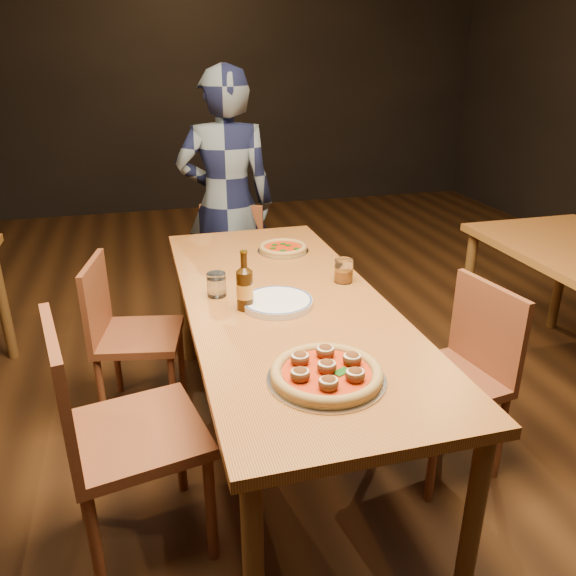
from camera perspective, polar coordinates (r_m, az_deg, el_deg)
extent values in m
plane|color=black|center=(2.70, -0.29, -15.82)|extent=(9.00, 9.00, 0.00)
plane|color=black|center=(6.57, -11.20, 20.73)|extent=(7.00, 0.00, 7.00)
cube|color=maroon|center=(2.32, -0.32, -1.59)|extent=(0.80, 2.00, 0.04)
cylinder|color=brown|center=(1.74, -3.50, -27.18)|extent=(0.06, 0.06, 0.71)
cylinder|color=brown|center=(3.27, -10.35, -1.64)|extent=(0.06, 0.06, 0.71)
cylinder|color=brown|center=(1.94, 18.18, -21.98)|extent=(0.06, 0.06, 0.71)
cylinder|color=brown|center=(3.38, 1.16, -0.42)|extent=(0.06, 0.06, 0.71)
cylinder|color=brown|center=(3.64, -27.00, -1.34)|extent=(0.06, 0.06, 0.71)
cylinder|color=brown|center=(3.62, 17.75, 0.06)|extent=(0.06, 0.06, 0.71)
cylinder|color=brown|center=(4.02, 25.97, 1.04)|extent=(0.06, 0.06, 0.71)
cylinder|color=#B7B7BF|center=(1.77, 3.92, -9.19)|extent=(0.37, 0.37, 0.01)
cylinder|color=tan|center=(1.76, 3.93, -8.83)|extent=(0.35, 0.35, 0.02)
torus|color=tan|center=(1.76, 3.94, -8.56)|extent=(0.35, 0.35, 0.03)
cylinder|color=#B2390A|center=(1.75, 3.94, -8.50)|extent=(0.28, 0.28, 0.00)
cylinder|color=#B7B7BF|center=(2.88, -0.51, 3.82)|extent=(0.26, 0.26, 0.01)
cylinder|color=tan|center=(2.87, -0.51, 4.01)|extent=(0.24, 0.24, 0.02)
torus|color=tan|center=(2.87, -0.51, 4.16)|extent=(0.24, 0.24, 0.03)
cylinder|color=#B2390A|center=(2.87, -0.51, 4.19)|extent=(0.19, 0.19, 0.00)
cylinder|color=white|center=(2.25, -1.10, -1.48)|extent=(0.28, 0.28, 0.03)
cylinder|color=black|center=(2.20, -4.41, -0.25)|extent=(0.07, 0.07, 0.16)
cylinder|color=black|center=(2.16, -4.50, 2.64)|extent=(0.03, 0.03, 0.08)
cylinder|color=gold|center=(2.20, -4.41, -0.25)|extent=(0.07, 0.07, 0.06)
cylinder|color=white|center=(2.35, -7.27, 0.35)|extent=(0.08, 0.08, 0.10)
cylinder|color=#A05312|center=(2.48, 5.67, 1.75)|extent=(0.08, 0.08, 0.10)
imported|color=black|center=(3.53, -6.24, 8.42)|extent=(0.65, 0.47, 1.64)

